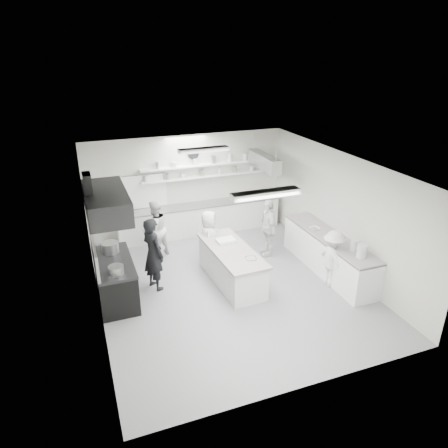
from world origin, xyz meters
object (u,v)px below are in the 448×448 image
object	(u,v)px
stove	(116,281)
cook_stove	(153,254)
back_counter	(200,219)
cook_back	(155,229)
prep_island	(231,266)
right_counter	(328,254)

from	to	relation	value
stove	cook_stove	distance (m)	1.03
back_counter	cook_back	size ratio (longest dim) A/B	3.11
back_counter	cook_back	world-z (taller)	cook_back
stove	cook_stove	bearing A→B (deg)	8.80
stove	cook_back	distance (m)	2.21
cook_stove	cook_back	size ratio (longest dim) A/B	1.11
prep_island	cook_stove	world-z (taller)	cook_stove
right_counter	cook_stove	size ratio (longest dim) A/B	1.84
stove	cook_back	xyz separation A→B (m)	(1.30, 1.76, 0.35)
right_counter	prep_island	size ratio (longest dim) A/B	1.46
right_counter	prep_island	bearing A→B (deg)	171.77
right_counter	cook_back	distance (m)	4.61
stove	cook_stove	world-z (taller)	cook_stove
prep_island	stove	bearing A→B (deg)	172.32
back_counter	right_counter	size ratio (longest dim) A/B	1.52
prep_island	back_counter	bearing A→B (deg)	84.13
back_counter	cook_stove	bearing A→B (deg)	-126.66
right_counter	cook_back	world-z (taller)	cook_back
right_counter	prep_island	world-z (taller)	right_counter
back_counter	cook_stove	size ratio (longest dim) A/B	2.79
cook_stove	right_counter	bearing A→B (deg)	-123.43
stove	cook_stove	size ratio (longest dim) A/B	1.01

